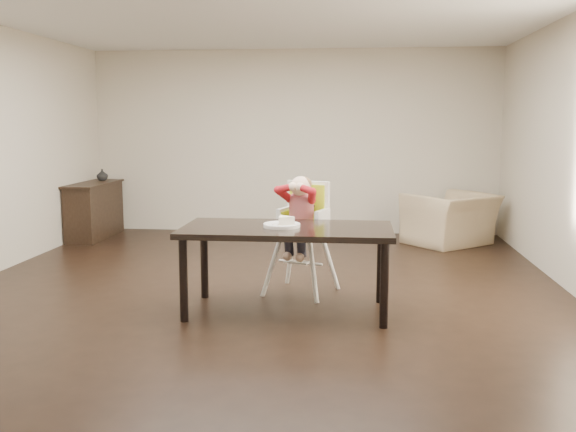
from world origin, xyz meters
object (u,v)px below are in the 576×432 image
at_px(armchair, 451,211).
at_px(sideboard, 94,210).
at_px(high_chair, 302,211).
at_px(dining_table, 287,236).

height_order(armchair, sideboard, armchair).
xyz_separation_m(high_chair, sideboard, (-3.19, 2.65, -0.40)).
height_order(dining_table, armchair, armchair).
bearing_deg(dining_table, high_chair, 83.29).
height_order(dining_table, high_chair, high_chair).
relative_size(armchair, sideboard, 0.84).
bearing_deg(sideboard, high_chair, -39.71).
xyz_separation_m(dining_table, high_chair, (0.08, 0.67, 0.13)).
xyz_separation_m(dining_table, armchair, (1.87, 3.32, -0.21)).
distance_m(high_chair, sideboard, 4.17).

